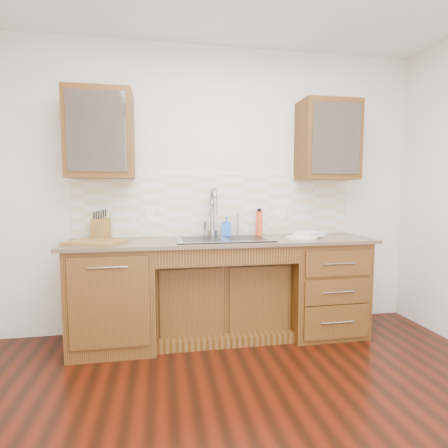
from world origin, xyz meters
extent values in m
cube|color=silver|center=(0.00, 1.80, 1.35)|extent=(4.00, 0.10, 2.70)
cube|color=#593014|center=(-0.95, 1.44, 0.44)|extent=(0.70, 0.62, 0.88)
cube|color=#593014|center=(0.00, 1.53, 0.35)|extent=(1.20, 0.44, 0.70)
cube|color=#593014|center=(0.95, 1.44, 0.44)|extent=(0.70, 0.62, 0.88)
cube|color=#84705B|center=(0.00, 1.43, 0.90)|extent=(2.70, 0.65, 0.03)
cube|color=beige|center=(0.00, 1.74, 1.21)|extent=(2.70, 0.02, 0.59)
cube|color=#9E9EA5|center=(0.00, 1.41, 0.83)|extent=(0.84, 0.46, 0.19)
cylinder|color=#999993|center=(-0.07, 1.64, 1.11)|extent=(0.04, 0.04, 0.40)
cylinder|color=#999993|center=(0.18, 1.65, 1.03)|extent=(0.02, 0.02, 0.24)
cube|color=#593014|center=(-1.05, 1.58, 1.83)|extent=(0.55, 0.34, 0.75)
cube|color=#593014|center=(1.05, 1.58, 1.83)|extent=(0.55, 0.34, 0.75)
cube|color=white|center=(-0.65, 1.73, 1.12)|extent=(0.08, 0.01, 0.12)
cube|color=white|center=(0.65, 1.73, 1.12)|extent=(0.08, 0.01, 0.12)
imported|color=blue|center=(0.06, 1.61, 1.01)|extent=(0.10, 0.11, 0.19)
cylinder|color=#EA441C|center=(0.38, 1.60, 1.03)|extent=(0.07, 0.07, 0.23)
cylinder|color=white|center=(0.72, 1.37, 0.92)|extent=(0.37, 0.37, 0.02)
cube|color=silver|center=(0.80, 1.39, 0.94)|extent=(0.31, 0.28, 0.04)
cube|color=brown|center=(-1.08, 1.66, 1.00)|extent=(0.16, 0.19, 0.18)
cube|color=brown|center=(-1.09, 1.38, 0.92)|extent=(0.53, 0.46, 0.02)
imported|color=white|center=(-1.14, 1.58, 1.77)|extent=(0.15, 0.15, 0.10)
imported|color=silver|center=(-0.93, 1.58, 1.77)|extent=(0.12, 0.12, 0.09)
imported|color=silver|center=(0.93, 1.58, 1.77)|extent=(0.15, 0.15, 0.10)
imported|color=white|center=(1.16, 1.58, 1.77)|extent=(0.10, 0.10, 0.09)
camera|label=1|loc=(-0.54, -1.62, 1.33)|focal=28.00mm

